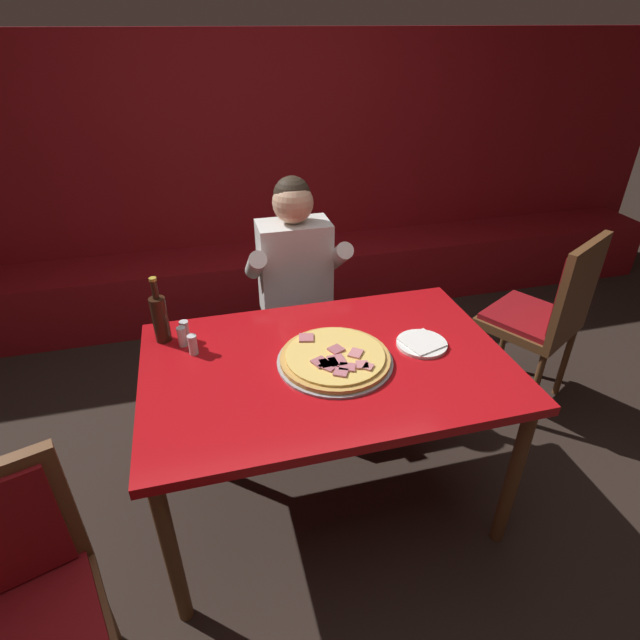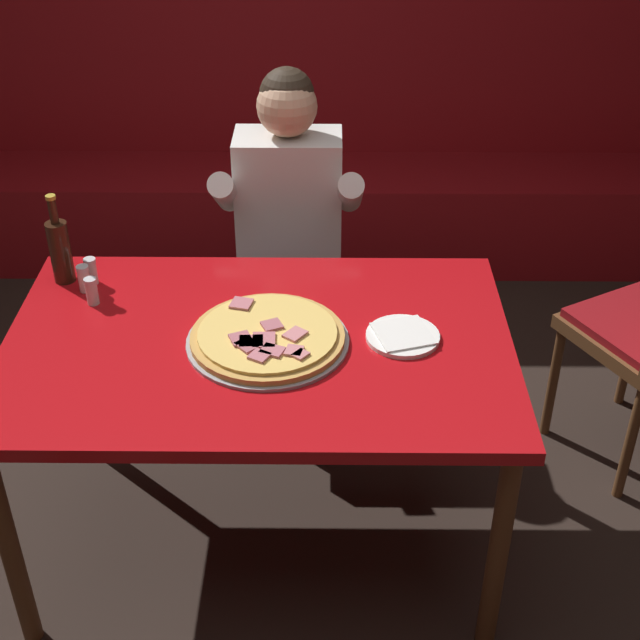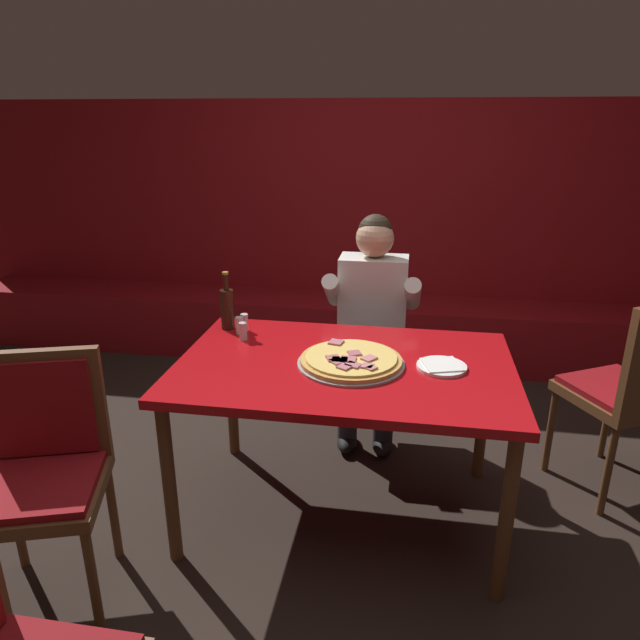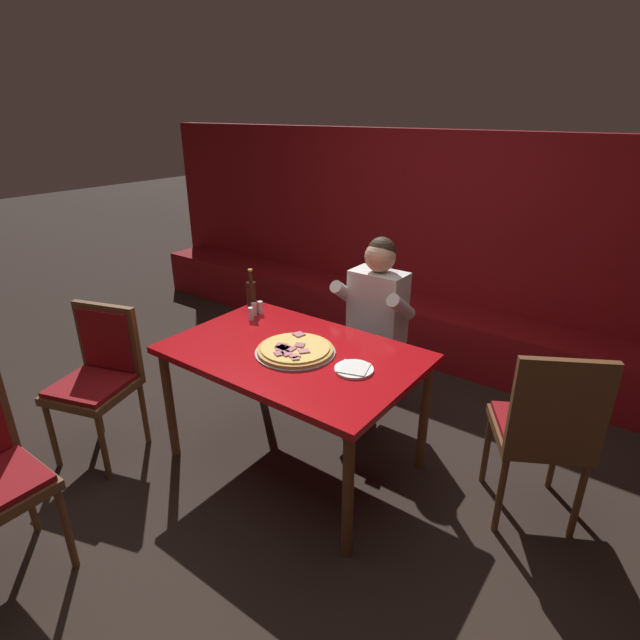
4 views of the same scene
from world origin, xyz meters
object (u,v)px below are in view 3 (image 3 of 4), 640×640
Objects in this scene: beer_bottle at (227,308)px; dining_chair_far_left at (43,461)px; main_dining_table at (344,379)px; plate_white_paper at (442,366)px; diner_seated_blue_shirt at (371,319)px; pizza at (351,360)px; dining_chair_side_aisle at (635,384)px; shaker_parmesan at (244,323)px; shaker_red_pepper_flakes at (239,326)px; shaker_oregano at (243,332)px.

beer_bottle reaches higher than dining_chair_far_left.
main_dining_table is 0.42m from plate_white_paper.
main_dining_table is 1.13× the size of diner_seated_blue_shirt.
pizza is 0.45× the size of dining_chair_side_aisle.
plate_white_paper is at bearing -17.36° from shaker_parmesan.
beer_bottle is 3.40× the size of shaker_red_pepper_flakes.
shaker_oregano is at bearing -76.43° from shaker_parmesan.
beer_bottle is (-0.63, 0.32, 0.19)m from main_dining_table.
dining_chair_side_aisle is at bearing 22.37° from dining_chair_far_left.
beer_bottle is at bearing 152.78° from pizza.
shaker_red_pepper_flakes is (-0.96, 0.25, 0.03)m from plate_white_paper.
shaker_red_pepper_flakes is 1.03m from dining_chair_far_left.
shaker_red_pepper_flakes is 0.80m from diner_seated_blue_shirt.
dining_chair_side_aisle is at bearing 16.65° from pizza.
shaker_oregano is (-0.51, 0.19, 0.12)m from main_dining_table.
pizza is at bearing -25.48° from shaker_red_pepper_flakes.
shaker_oregano is 1.85m from dining_chair_side_aisle.
shaker_oregano reaches higher than pizza.
diner_seated_blue_shirt is at bearing 85.98° from main_dining_table.
shaker_parmesan is (0.09, -0.02, -0.07)m from beer_bottle.
plate_white_paper is at bearing 22.79° from dining_chair_far_left.
diner_seated_blue_shirt is (-0.36, 0.77, -0.08)m from plate_white_paper.
shaker_oregano is at bearing -48.73° from beer_bottle.
shaker_parmesan is at bearing 150.42° from pizza.
dining_chair_side_aisle reaches higher than shaker_red_pepper_flakes.
pizza is 5.34× the size of shaker_oregano.
main_dining_table is 0.55m from shaker_oregano.
plate_white_paper is 0.72× the size of beer_bottle.
beer_bottle is 0.28× the size of dining_chair_side_aisle.
main_dining_table is at bearing 29.89° from dining_chair_far_left.
pizza is (0.03, -0.02, 0.10)m from main_dining_table.
pizza is at bearing 28.62° from dining_chair_far_left.
dining_chair_far_left is at bearing -151.38° from pizza.
pizza is at bearing -176.31° from plate_white_paper.
beer_bottle reaches higher than shaker_oregano.
dining_chair_side_aisle is 2.57m from dining_chair_far_left.
dining_chair_far_left is at bearing -157.21° from plate_white_paper.
beer_bottle is at bearing -178.55° from dining_chair_side_aisle.
plate_white_paper is 2.44× the size of shaker_red_pepper_flakes.
diner_seated_blue_shirt is (0.05, 0.78, 0.01)m from main_dining_table.
dining_chair_side_aisle reaches higher than main_dining_table.
shaker_red_pepper_flakes is 0.08m from shaker_oregano.
beer_bottle is at bearing 163.24° from plate_white_paper.
main_dining_table is 1.22m from dining_chair_far_left.
main_dining_table is 0.63m from shaker_parmesan.
pizza is 5.34× the size of shaker_red_pepper_flakes.
plate_white_paper is 1.00m from dining_chair_side_aisle.
dining_chair_far_left is (-0.43, -0.93, -0.32)m from beer_bottle.
plate_white_paper is at bearing -158.31° from dining_chair_side_aisle.
beer_bottle reaches higher than shaker_parmesan.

